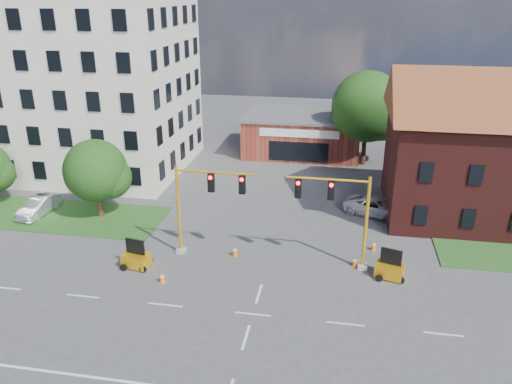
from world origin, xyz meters
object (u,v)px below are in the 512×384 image
signal_mast_east (340,210)px  pickup_white (376,207)px  trailer_east (390,269)px  signal_mast_west (203,201)px  trailer_west (136,259)px

signal_mast_east → pickup_white: (2.85, 8.57, -3.23)m
signal_mast_east → trailer_east: signal_mast_east is taller
signal_mast_west → pickup_white: 14.75m
signal_mast_east → trailer_west: size_ratio=3.27×
signal_mast_west → signal_mast_east: (8.71, 0.00, 0.00)m
signal_mast_east → trailer_west: bearing=-169.5°
signal_mast_west → trailer_east: 12.44m
trailer_east → pickup_white: trailer_east is taller
trailer_east → signal_mast_east: bearing=-177.6°
trailer_east → signal_mast_west: bearing=-167.3°
signal_mast_east → trailer_east: size_ratio=3.27×
pickup_white → signal_mast_east: bearing=179.7°
trailer_west → signal_mast_east: bearing=20.8°
signal_mast_east → trailer_west: (-12.56, -2.32, -3.33)m
signal_mast_west → trailer_east: bearing=-4.0°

